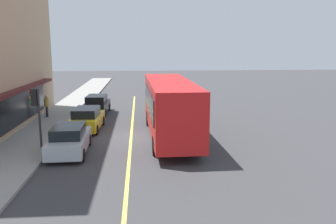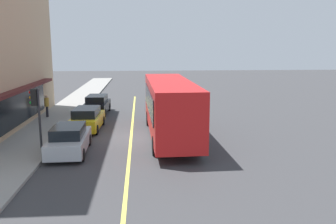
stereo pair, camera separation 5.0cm
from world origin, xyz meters
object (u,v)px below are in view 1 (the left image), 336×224
Objects in this scene: car_yellow at (87,119)px; pedestrian_at_corner at (46,104)px; bus at (170,106)px; traffic_light at (36,104)px; car_black at (97,105)px; car_silver at (69,140)px.

pedestrian_at_corner is at bearing 42.13° from car_yellow.
bus is 3.50× the size of traffic_light.
car_black is at bearing 0.32° from car_yellow.
car_silver is 2.53× the size of pedestrian_at_corner.
bus is 2.58× the size of car_silver.
car_yellow is 5.41m from pedestrian_at_corner.
traffic_light is at bearing 69.76° from car_silver.
traffic_light is at bearing 157.61° from car_yellow.
car_silver is 0.99× the size of car_yellow.
car_silver is 9.98m from pedestrian_at_corner.
car_silver is 5.35m from car_yellow.
traffic_light is 0.73× the size of car_yellow.
car_silver is at bearing 179.40° from car_black.
car_black is 4.05m from pedestrian_at_corner.
car_black is at bearing -62.91° from pedestrian_at_corner.
car_silver and car_yellow have the same top height.
car_yellow and car_black have the same top height.
car_silver is 11.19m from car_black.
pedestrian_at_corner is (6.41, 8.98, -0.81)m from bus.
bus is 11.07m from pedestrian_at_corner.
car_black is (8.24, 5.40, -1.24)m from bus.
car_yellow is (2.41, 5.37, -1.24)m from bus.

